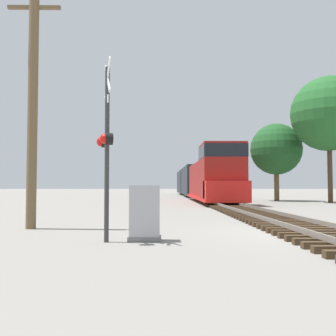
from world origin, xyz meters
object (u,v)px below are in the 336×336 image
at_px(freight_train, 196,181).
at_px(utility_pole, 33,105).
at_px(relay_cabinet, 145,213).
at_px(tree_mid_background, 276,149).
at_px(tree_far_right, 329,114).
at_px(crossing_signal_near, 106,142).

height_order(freight_train, utility_pole, utility_pole).
bearing_deg(freight_train, utility_pole, -103.51).
height_order(relay_cabinet, tree_mid_background, tree_mid_background).
relative_size(relay_cabinet, tree_mid_background, 0.19).
distance_m(tree_far_right, tree_mid_background, 6.09).
relative_size(relay_cabinet, tree_far_right, 0.13).
xyz_separation_m(crossing_signal_near, tree_mid_background, (12.64, 27.82, 2.46)).
distance_m(utility_pole, tree_far_right, 28.01).
distance_m(crossing_signal_near, relay_cabinet, 2.10).
xyz_separation_m(crossing_signal_near, utility_pole, (-2.94, 3.20, 1.62)).
xyz_separation_m(freight_train, utility_pole, (-8.87, -36.90, 2.11)).
bearing_deg(utility_pole, crossing_signal_near, -47.40).
bearing_deg(tree_far_right, tree_mid_background, 128.13).
distance_m(utility_pole, tree_mid_background, 29.15).
height_order(relay_cabinet, tree_far_right, tree_far_right).
bearing_deg(tree_mid_background, freight_train, 118.68).
bearing_deg(tree_far_right, utility_pole, -133.02).
bearing_deg(relay_cabinet, utility_pole, 143.08).
xyz_separation_m(freight_train, relay_cabinet, (-4.93, -39.86, -1.35)).
bearing_deg(tree_mid_background, crossing_signal_near, -114.44).
relative_size(crossing_signal_near, tree_mid_background, 0.62).
bearing_deg(crossing_signal_near, tree_mid_background, 140.05).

